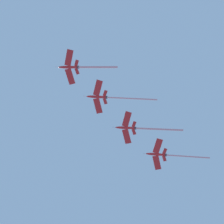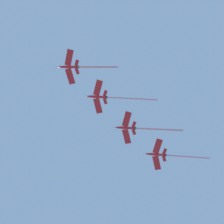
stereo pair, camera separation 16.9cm
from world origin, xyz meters
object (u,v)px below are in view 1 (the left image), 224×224
Objects in this scene: jet_lead at (78,67)px; jet_third at (137,128)px; jet_fourth at (163,155)px; jet_second at (105,97)px.

jet_third is at bearing 63.53° from jet_lead.
jet_third is 1.07× the size of jet_fourth.
jet_second is at bearing 66.18° from jet_lead.
jet_second is 25.59m from jet_third.
jet_third is (12.23, 22.23, -3.34)m from jet_second.
jet_second is at bearing -118.83° from jet_third.
jet_fourth is (22.44, 41.77, -5.55)m from jet_second.
jet_lead reaches higher than jet_fourth.
jet_lead is 0.94× the size of jet_fourth.
jet_third is at bearing -117.57° from jet_fourth.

